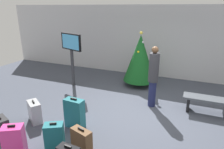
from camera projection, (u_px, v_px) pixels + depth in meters
The scene contains 12 objects.
ground_plane at pixel (141, 112), 5.90m from camera, with size 16.00×16.00×0.00m, color #424754.
back_wall at pixel (164, 42), 8.50m from camera, with size 16.00×0.20×3.04m, color silver.
holiday_tree at pixel (140, 58), 7.63m from camera, with size 1.24×1.24×2.10m.
flight_info_kiosk at pixel (71, 49), 7.52m from camera, with size 1.04×0.44×2.02m.
waiting_bench at pixel (207, 102), 5.76m from camera, with size 1.32×0.44×0.48m.
traveller_1 at pixel (153, 75), 5.97m from camera, with size 0.32×0.32×1.87m.
suitcase_0 at pixel (54, 136), 4.34m from camera, with size 0.48×0.43×0.61m.
suitcase_1 at pixel (35, 112), 5.36m from camera, with size 0.56×0.49×0.60m.
suitcase_3 at pixel (75, 113), 5.08m from camera, with size 0.51×0.27×0.80m.
suitcase_4 at pixel (2, 128), 4.64m from camera, with size 0.49×0.39×0.58m.
suitcase_5 at pixel (82, 141), 4.21m from camera, with size 0.51×0.33×0.58m.
suitcase_6 at pixel (14, 143), 4.00m from camera, with size 0.48×0.43×0.77m.
Camera 1 is at (1.22, -5.17, 2.93)m, focal length 32.25 mm.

